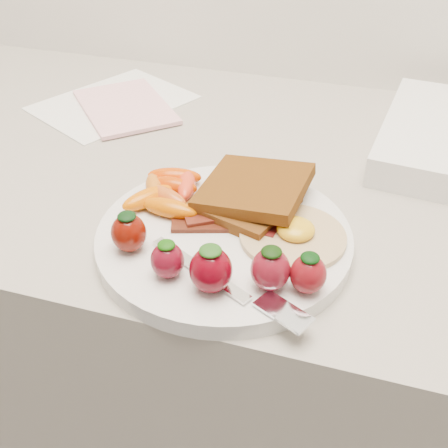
% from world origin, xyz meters
% --- Properties ---
extents(counter, '(2.00, 0.60, 0.90)m').
position_xyz_m(counter, '(0.00, 1.70, 0.45)').
color(counter, gray).
rests_on(counter, ground).
extents(plate, '(0.27, 0.27, 0.02)m').
position_xyz_m(plate, '(-0.01, 1.53, 0.91)').
color(plate, silver).
rests_on(plate, counter).
extents(toast_lower, '(0.12, 0.12, 0.01)m').
position_xyz_m(toast_lower, '(-0.00, 1.58, 0.93)').
color(toast_lower, '#371704').
rests_on(toast_lower, plate).
extents(toast_upper, '(0.12, 0.12, 0.03)m').
position_xyz_m(toast_upper, '(0.01, 1.59, 0.94)').
color(toast_upper, '#3D1B04').
rests_on(toast_upper, toast_lower).
extents(fried_egg, '(0.14, 0.14, 0.02)m').
position_xyz_m(fried_egg, '(0.06, 1.54, 0.92)').
color(fried_egg, beige).
rests_on(fried_egg, plate).
extents(bacon_strips, '(0.12, 0.08, 0.01)m').
position_xyz_m(bacon_strips, '(-0.01, 1.55, 0.92)').
color(bacon_strips, black).
rests_on(bacon_strips, plate).
extents(baby_carrots, '(0.09, 0.10, 0.02)m').
position_xyz_m(baby_carrots, '(-0.09, 1.57, 0.93)').
color(baby_carrots, '#C43A00').
rests_on(baby_carrots, plate).
extents(strawberries, '(0.22, 0.07, 0.05)m').
position_xyz_m(strawberries, '(0.00, 1.46, 0.94)').
color(strawberries, '#5C0C03').
rests_on(strawberries, plate).
extents(fork, '(0.18, 0.09, 0.00)m').
position_xyz_m(fork, '(0.03, 1.45, 0.92)').
color(fork, white).
rests_on(fork, plate).
extents(paper_sheet, '(0.25, 0.28, 0.00)m').
position_xyz_m(paper_sheet, '(-0.28, 1.82, 0.90)').
color(paper_sheet, white).
rests_on(paper_sheet, counter).
extents(notepad, '(0.21, 0.21, 0.01)m').
position_xyz_m(notepad, '(-0.25, 1.80, 0.91)').
color(notepad, '#F8B5BE').
rests_on(notepad, paper_sheet).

